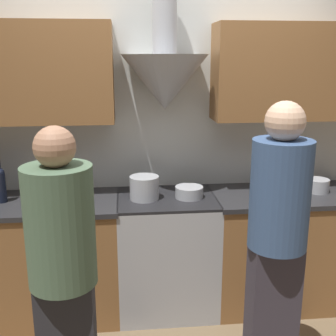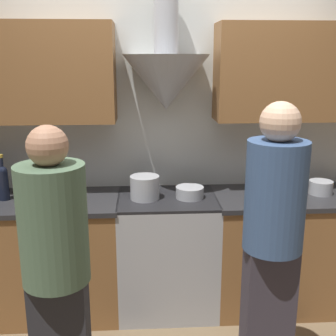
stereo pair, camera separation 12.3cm
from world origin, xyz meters
The scene contains 12 objects.
ground_plane centered at (0.00, 0.00, 0.00)m, with size 12.00×12.00×0.00m, color brown.
wall_back centered at (-0.08, 0.57, 1.48)m, with size 8.40×0.62×2.60m.
counter_left centered at (-1.14, 0.31, 0.45)m, with size 1.58×0.62×0.90m.
counter_right centered at (0.94, 0.31, 0.45)m, with size 1.16×0.62×0.90m.
stove_range centered at (0.00, 0.31, 0.46)m, with size 0.73×0.60×0.90m.
wine_bottle_7 centered at (-1.18, 0.33, 1.04)m, with size 0.08×0.08×0.34m.
stock_pot centered at (-0.17, 0.29, 0.99)m, with size 0.21×0.21×0.17m.
mixing_bowl centered at (0.17, 0.29, 0.94)m, with size 0.21×0.21×0.08m.
saucepan centered at (1.17, 0.32, 0.95)m, with size 0.18×0.18×0.10m.
chefs_knife centered at (0.72, 0.23, 0.91)m, with size 0.26×0.14×0.01m.
person_foreground_left centered at (-0.62, -0.67, 0.88)m, with size 0.34×0.34×1.60m.
person_foreground_right centered at (0.52, -0.56, 0.94)m, with size 0.32×0.32×1.69m.
Camera 1 is at (-0.30, -2.64, 1.90)m, focal length 45.00 mm.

